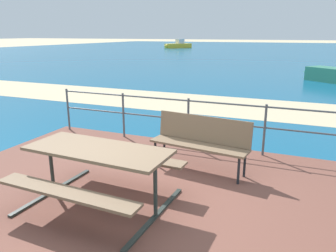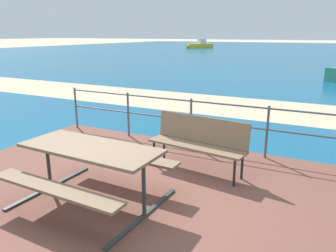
{
  "view_description": "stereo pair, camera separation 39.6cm",
  "coord_description": "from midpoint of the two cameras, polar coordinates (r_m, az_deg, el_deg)",
  "views": [
    {
      "loc": [
        2.02,
        -3.52,
        2.25
      ],
      "look_at": [
        -0.09,
        1.59,
        0.67
      ],
      "focal_mm": 34.85,
      "sensor_mm": 36.0,
      "label": 1
    },
    {
      "loc": [
        2.38,
        -3.36,
        2.25
      ],
      "look_at": [
        -0.09,
        1.59,
        0.67
      ],
      "focal_mm": 34.85,
      "sensor_mm": 36.0,
      "label": 2
    }
  ],
  "objects": [
    {
      "name": "patio_paving",
      "position": [
        4.64,
        -9.15,
        -12.83
      ],
      "size": [
        6.4,
        5.2,
        0.06
      ],
      "primitive_type": "cube",
      "color": "brown",
      "rests_on": "ground"
    },
    {
      "name": "picnic_table",
      "position": [
        4.35,
        -14.65,
        -6.04
      ],
      "size": [
        1.93,
        1.6,
        0.78
      ],
      "rotation": [
        0.0,
        0.0,
        -0.04
      ],
      "color": "#7A6047",
      "rests_on": "patio_paving"
    },
    {
      "name": "park_bench",
      "position": [
        5.32,
        3.63,
        -2.21
      ],
      "size": [
        1.66,
        0.63,
        0.89
      ],
      "rotation": [
        0.0,
        0.0,
        -0.13
      ],
      "color": "#7A6047",
      "rests_on": "patio_paving"
    },
    {
      "name": "beach_strip",
      "position": [
        10.59,
        9.95,
        3.45
      ],
      "size": [
        54.0,
        3.09,
        0.01
      ],
      "primitive_type": "cube",
      "rotation": [
        0.0,
        0.0,
        0.0
      ],
      "color": "beige",
      "rests_on": "ground"
    },
    {
      "name": "railing_fence",
      "position": [
        6.45,
        1.81,
        1.83
      ],
      "size": [
        5.94,
        0.04,
        0.97
      ],
      "color": "#4C5156",
      "rests_on": "patio_paving"
    },
    {
      "name": "sea_water",
      "position": [
        43.55,
        19.95,
        12.04
      ],
      "size": [
        90.0,
        90.0,
        0.01
      ],
      "primitive_type": "cube",
      "color": "#145B84",
      "rests_on": "ground"
    },
    {
      "name": "ground_plane",
      "position": [
        4.66,
        -9.13,
        -13.15
      ],
      "size": [
        240.0,
        240.0,
        0.0
      ],
      "primitive_type": "plane",
      "color": "beige"
    },
    {
      "name": "boat_mid",
      "position": [
        52.9,
        1.54,
        13.96
      ],
      "size": [
        3.48,
        4.65,
        1.38
      ],
      "rotation": [
        0.0,
        0.0,
        4.14
      ],
      "color": "yellow",
      "rests_on": "sea_water"
    }
  ]
}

